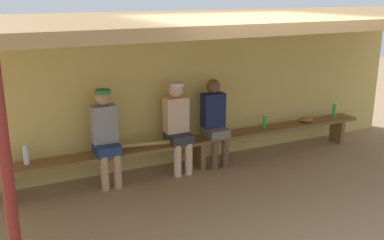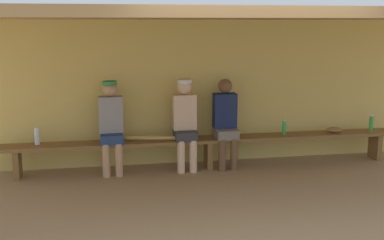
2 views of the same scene
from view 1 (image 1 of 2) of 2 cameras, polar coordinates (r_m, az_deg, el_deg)
ground_plane at (r=5.75m, az=8.03°, el=-11.12°), size 24.00×24.00×0.00m
back_wall at (r=7.02m, az=-0.70°, el=3.66°), size 8.00×0.20×2.20m
dugout_roof at (r=5.72m, az=4.96°, el=12.50°), size 8.00×2.80×0.12m
support_post at (r=3.96m, az=-22.20°, el=-7.70°), size 0.10×0.10×2.20m
bench at (r=6.83m, az=0.93°, el=-2.93°), size 6.00×0.36×0.46m
player_rightmost at (r=6.57m, az=-1.82°, el=-0.40°), size 0.34×0.42×1.34m
player_leftmost at (r=6.84m, az=2.89°, el=0.11°), size 0.34×0.42×1.34m
player_shirtless_tan at (r=6.23m, az=-10.88°, el=-1.62°), size 0.34×0.42×1.34m
water_bottle_clear at (r=6.17m, az=-20.25°, el=-4.23°), size 0.07×0.07×0.24m
water_bottle_green at (r=7.39m, az=9.18°, el=-0.14°), size 0.06×0.06×0.23m
water_bottle_orange at (r=8.30m, az=17.54°, el=1.19°), size 0.06×0.06×0.26m
baseball_glove_tan at (r=7.87m, az=14.23°, el=0.07°), size 0.28×0.23×0.09m
baseball_bat at (r=6.50m, az=-5.22°, el=-3.02°), size 0.89×0.22×0.07m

